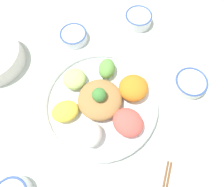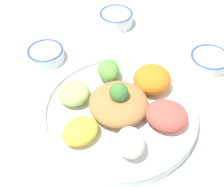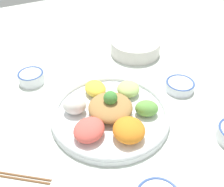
{
  "view_description": "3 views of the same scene",
  "coord_description": "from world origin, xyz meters",
  "px_view_note": "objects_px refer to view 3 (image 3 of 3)",
  "views": [
    {
      "loc": [
        -0.02,
        -0.24,
        0.64
      ],
      "look_at": [
        0.06,
        -0.01,
        0.04
      ],
      "focal_mm": 30.0,
      "sensor_mm": 36.0,
      "label": 1
    },
    {
      "loc": [
        -0.34,
        -0.38,
        0.63
      ],
      "look_at": [
        -0.0,
        -0.02,
        0.09
      ],
      "focal_mm": 50.0,
      "sensor_mm": 36.0,
      "label": 2
    },
    {
      "loc": [
        0.59,
        -0.32,
        0.64
      ],
      "look_at": [
        0.0,
        -0.01,
        0.1
      ],
      "focal_mm": 42.0,
      "sensor_mm": 36.0,
      "label": 3
    }
  ],
  "objects_px": {
    "chopsticks_pair_near": "(14,176)",
    "serving_spoon_main": "(99,60)",
    "side_serving_bowl": "(135,46)",
    "salad_platter": "(110,112)",
    "sauce_bowl_red": "(180,86)",
    "rice_bowl_plain": "(31,77)"
  },
  "relations": [
    {
      "from": "sauce_bowl_red",
      "to": "chopsticks_pair_near",
      "type": "relative_size",
      "value": 0.61
    },
    {
      "from": "salad_platter",
      "to": "serving_spoon_main",
      "type": "height_order",
      "value": "salad_platter"
    },
    {
      "from": "rice_bowl_plain",
      "to": "serving_spoon_main",
      "type": "bearing_deg",
      "value": 93.55
    },
    {
      "from": "salad_platter",
      "to": "sauce_bowl_red",
      "type": "relative_size",
      "value": 3.7
    },
    {
      "from": "side_serving_bowl",
      "to": "serving_spoon_main",
      "type": "distance_m",
      "value": 0.18
    },
    {
      "from": "chopsticks_pair_near",
      "to": "serving_spoon_main",
      "type": "distance_m",
      "value": 0.63
    },
    {
      "from": "rice_bowl_plain",
      "to": "serving_spoon_main",
      "type": "xyz_separation_m",
      "value": [
        -0.02,
        0.31,
        -0.02
      ]
    },
    {
      "from": "serving_spoon_main",
      "to": "sauce_bowl_red",
      "type": "bearing_deg",
      "value": -130.81
    },
    {
      "from": "salad_platter",
      "to": "side_serving_bowl",
      "type": "relative_size",
      "value": 1.77
    },
    {
      "from": "chopsticks_pair_near",
      "to": "serving_spoon_main",
      "type": "bearing_deg",
      "value": 80.15
    },
    {
      "from": "sauce_bowl_red",
      "to": "side_serving_bowl",
      "type": "relative_size",
      "value": 0.48
    },
    {
      "from": "salad_platter",
      "to": "serving_spoon_main",
      "type": "distance_m",
      "value": 0.37
    },
    {
      "from": "serving_spoon_main",
      "to": "salad_platter",
      "type": "bearing_deg",
      "value": -179.38
    },
    {
      "from": "sauce_bowl_red",
      "to": "serving_spoon_main",
      "type": "xyz_separation_m",
      "value": [
        -0.34,
        -0.19,
        -0.02
      ]
    },
    {
      "from": "serving_spoon_main",
      "to": "side_serving_bowl",
      "type": "bearing_deg",
      "value": -74.79
    },
    {
      "from": "serving_spoon_main",
      "to": "chopsticks_pair_near",
      "type": "bearing_deg",
      "value": 152.81
    },
    {
      "from": "chopsticks_pair_near",
      "to": "serving_spoon_main",
      "type": "height_order",
      "value": "chopsticks_pair_near"
    },
    {
      "from": "side_serving_bowl",
      "to": "serving_spoon_main",
      "type": "bearing_deg",
      "value": -94.88
    },
    {
      "from": "rice_bowl_plain",
      "to": "salad_platter",
      "type": "bearing_deg",
      "value": 29.02
    },
    {
      "from": "salad_platter",
      "to": "chopsticks_pair_near",
      "type": "xyz_separation_m",
      "value": [
        0.08,
        -0.34,
        -0.03
      ]
    },
    {
      "from": "sauce_bowl_red",
      "to": "serving_spoon_main",
      "type": "bearing_deg",
      "value": -150.91
    },
    {
      "from": "sauce_bowl_red",
      "to": "side_serving_bowl",
      "type": "xyz_separation_m",
      "value": [
        -0.32,
        -0.01,
        0.02
      ]
    }
  ]
}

